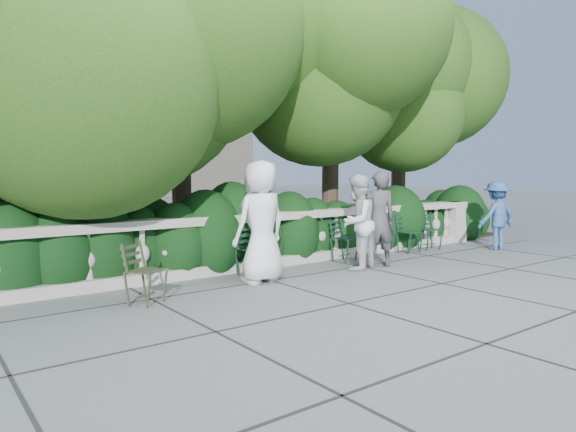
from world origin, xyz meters
TOP-DOWN VIEW (x-y plane):
  - ground at (0.00, 0.00)m, footprint 90.00×90.00m
  - balustrade at (0.00, 1.80)m, footprint 12.00×0.44m
  - shrub_hedge at (0.00, 3.00)m, footprint 15.00×2.60m
  - tree_canopy at (0.69, 3.19)m, footprint 15.04×6.52m
  - chair_b at (-0.48, 1.23)m, footprint 0.50×0.54m
  - chair_c at (-0.48, 1.19)m, footprint 0.51×0.54m
  - chair_d at (1.71, 1.26)m, footprint 0.54×0.57m
  - chair_e at (4.19, 1.20)m, footprint 0.54×0.57m
  - chair_f at (3.50, 1.17)m, footprint 0.45×0.49m
  - chair_weathered at (-2.57, 0.47)m, footprint 0.63×0.64m
  - person_businessman at (-0.68, 0.80)m, footprint 1.01×0.72m
  - person_woman_grey at (1.76, 0.59)m, footprint 0.76×0.65m
  - person_casual_man at (1.28, 0.66)m, footprint 0.99×0.87m
  - person_older_blue at (5.41, 0.44)m, footprint 1.08×0.75m

SIDE VIEW (x-z plane):
  - ground at x=0.00m, z-range 0.00..0.00m
  - shrub_hedge at x=0.00m, z-range -0.85..0.85m
  - chair_b at x=-0.48m, z-range -0.42..0.42m
  - chair_c at x=-0.48m, z-range -0.42..0.42m
  - chair_d at x=1.71m, z-range -0.42..0.42m
  - chair_e at x=4.19m, z-range -0.42..0.42m
  - chair_f at x=3.50m, z-range -0.42..0.42m
  - chair_weathered at x=-2.57m, z-range -0.42..0.42m
  - balustrade at x=0.00m, z-range -0.01..0.99m
  - person_older_blue at x=5.41m, z-range 0.00..1.54m
  - person_casual_man at x=1.28m, z-range 0.00..1.69m
  - person_woman_grey at x=1.76m, z-range 0.00..1.76m
  - person_businessman at x=-0.68m, z-range 0.00..1.92m
  - tree_canopy at x=0.69m, z-range 0.57..7.35m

